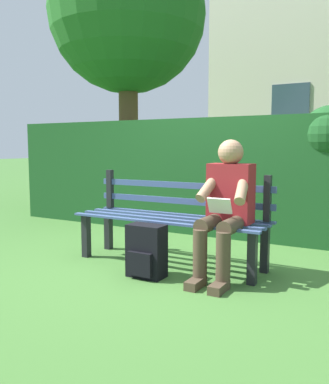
# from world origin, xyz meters

# --- Properties ---
(ground) EXTENTS (60.00, 60.00, 0.00)m
(ground) POSITION_xyz_m (0.00, 0.00, 0.00)
(ground) COLOR #3D6B2D
(park_bench) EXTENTS (1.90, 0.53, 0.87)m
(park_bench) POSITION_xyz_m (0.00, -0.07, 0.44)
(park_bench) COLOR black
(park_bench) RESTS_ON ground
(person_seated) EXTENTS (0.44, 0.73, 1.19)m
(person_seated) POSITION_xyz_m (-0.60, 0.10, 0.63)
(person_seated) COLOR maroon
(person_seated) RESTS_ON ground
(hedge_backdrop) EXTENTS (5.60, 0.80, 1.59)m
(hedge_backdrop) POSITION_xyz_m (0.45, -1.64, 0.78)
(hedge_backdrop) COLOR #19471E
(hedge_backdrop) RESTS_ON ground
(tree) EXTENTS (3.01, 2.86, 4.97)m
(tree) POSITION_xyz_m (2.68, -3.14, 3.47)
(tree) COLOR brown
(tree) RESTS_ON ground
(backpack) EXTENTS (0.32, 0.26, 0.46)m
(backpack) POSITION_xyz_m (-0.01, 0.44, 0.22)
(backpack) COLOR black
(backpack) RESTS_ON ground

